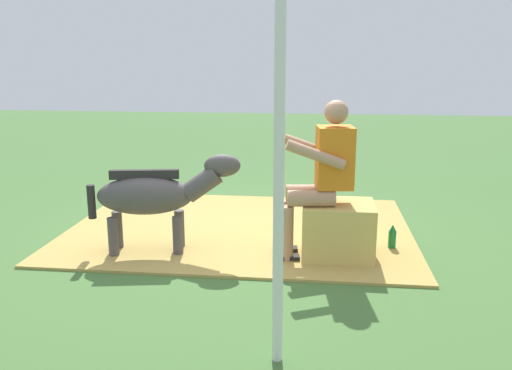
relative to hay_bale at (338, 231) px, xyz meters
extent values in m
plane|color=#426B33|center=(1.03, -0.47, -0.25)|extent=(24.00, 24.00, 0.00)
cube|color=tan|center=(0.96, -0.69, -0.24)|extent=(3.42, 2.52, 0.02)
cube|color=tan|center=(0.00, 0.00, 0.00)|extent=(0.61, 0.51, 0.50)
cylinder|color=tan|center=(0.24, 0.12, 0.32)|extent=(0.41, 0.19, 0.14)
cylinder|color=tan|center=(0.43, 0.15, 0.00)|extent=(0.11, 0.11, 0.50)
cube|color=black|center=(0.43, 0.15, -0.22)|extent=(0.23, 0.13, 0.06)
cylinder|color=tan|center=(0.26, -0.07, 0.32)|extent=(0.41, 0.19, 0.14)
cylinder|color=tan|center=(0.46, -0.05, 0.00)|extent=(0.11, 0.11, 0.50)
cube|color=black|center=(0.46, -0.05, -0.22)|extent=(0.23, 0.13, 0.06)
cube|color=orange|center=(0.05, 0.00, 0.65)|extent=(0.33, 0.32, 0.52)
cylinder|color=tan|center=(0.21, 0.18, 0.70)|extent=(0.51, 0.15, 0.26)
cylinder|color=tan|center=(0.25, -0.14, 0.70)|extent=(0.51, 0.15, 0.26)
sphere|color=tan|center=(0.05, 0.00, 1.03)|extent=(0.20, 0.20, 0.20)
ellipsoid|color=#4C4747|center=(1.69, 0.07, 0.28)|extent=(0.88, 0.46, 0.34)
cylinder|color=#4C4747|center=(1.43, -0.08, -0.07)|extent=(0.09, 0.09, 0.36)
cylinder|color=#4C4747|center=(1.40, 0.12, -0.07)|extent=(0.09, 0.09, 0.36)
cylinder|color=#4C4747|center=(1.98, 0.02, -0.07)|extent=(0.09, 0.09, 0.36)
cylinder|color=#4C4747|center=(1.95, 0.22, -0.07)|extent=(0.09, 0.09, 0.36)
cylinder|color=#4C4747|center=(1.20, -0.02, 0.38)|extent=(0.39, 0.24, 0.33)
ellipsoid|color=#4C4747|center=(1.02, -0.05, 0.54)|extent=(0.34, 0.21, 0.20)
cube|color=#2A2727|center=(1.69, 0.07, 0.47)|extent=(0.60, 0.16, 0.08)
cylinder|color=#2A2727|center=(2.15, 0.16, 0.23)|extent=(0.07, 0.07, 0.30)
cylinder|color=#197233|center=(-0.50, -0.25, -0.16)|extent=(0.07, 0.07, 0.18)
cone|color=#197233|center=(-0.50, -0.25, -0.04)|extent=(0.06, 0.06, 0.06)
cylinder|color=silver|center=(0.40, 1.68, 0.92)|extent=(0.06, 0.06, 2.34)
camera|label=1|loc=(0.19, 4.46, 1.46)|focal=37.38mm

